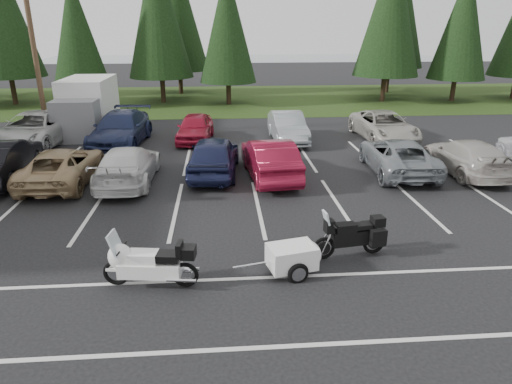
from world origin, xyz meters
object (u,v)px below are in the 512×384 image
object	(u,v)px
car_near_4	(214,155)
touring_motorcycle	(149,260)
car_near_7	(466,157)
cargo_trailer	(292,259)
car_near_5	(270,159)
car_near_1	(1,160)
car_near_3	(128,165)
car_far_1	(121,129)
utility_pole	(33,45)
car_near_6	(398,156)
car_near_2	(62,166)
adventure_motorcycle	(350,233)
car_far_2	(195,128)
box_truck	(85,107)
car_far_4	(384,126)
car_far_0	(35,129)
car_far_3	(288,127)

from	to	relation	value
car_near_4	touring_motorcycle	distance (m)	8.38
car_near_7	cargo_trailer	distance (m)	11.01
touring_motorcycle	cargo_trailer	distance (m)	3.35
car_near_5	cargo_trailer	xyz separation A→B (m)	(-0.26, -7.39, -0.40)
car_near_7	car_near_1	bearing A→B (deg)	-2.75
car_near_3	cargo_trailer	world-z (taller)	car_near_3
car_far_1	touring_motorcycle	distance (m)	13.77
car_near_4	car_near_5	distance (m)	2.26
utility_pole	car_near_6	bearing A→B (deg)	-25.00
car_near_2	cargo_trailer	bearing A→B (deg)	136.67
adventure_motorcycle	car_near_5	bearing A→B (deg)	92.91
car_near_3	car_near_4	bearing A→B (deg)	-165.61
touring_motorcycle	car_far_2	bearing A→B (deg)	95.66
car_near_7	car_far_2	distance (m)	12.78
car_near_2	car_near_3	world-z (taller)	car_near_3
box_truck	car_far_4	world-z (taller)	box_truck
car_far_1	car_far_4	xyz separation A→B (m)	(13.43, 0.07, -0.09)
box_truck	car_near_4	xyz separation A→B (m)	(7.03, -7.87, -0.66)
car_near_2	touring_motorcycle	distance (m)	8.77
car_near_6	car_far_0	size ratio (longest dim) A/B	0.84
car_far_0	touring_motorcycle	bearing A→B (deg)	-55.60
car_near_4	car_far_1	distance (m)	6.92
car_near_5	car_far_0	xyz separation A→B (m)	(-11.03, 5.87, 0.05)
car_far_2	utility_pole	bearing A→B (deg)	172.94
utility_pole	car_near_1	distance (m)	8.50
box_truck	car_near_2	bearing A→B (deg)	-81.14
car_far_3	car_far_4	xyz separation A→B (m)	(5.04, -0.06, -0.01)
car_far_2	adventure_motorcycle	world-z (taller)	car_far_2
car_far_1	car_far_4	size ratio (longest dim) A/B	1.08
car_near_3	car_far_0	world-z (taller)	car_far_0
box_truck	car_near_3	distance (m)	9.49
car_near_3	touring_motorcycle	xyz separation A→B (m)	(1.83, -7.47, -0.02)
car_near_3	touring_motorcycle	size ratio (longest dim) A/B	1.96
car_near_2	car_far_1	distance (m)	5.83
car_near_2	car_near_7	bearing A→B (deg)	-179.46
car_near_1	car_near_3	world-z (taller)	car_near_1
car_near_7	car_far_2	bearing A→B (deg)	-30.66
car_near_3	car_near_2	bearing A→B (deg)	-3.34
box_truck	touring_motorcycle	world-z (taller)	box_truck
box_truck	car_near_1	xyz separation A→B (m)	(-1.09, -8.01, -0.63)
cargo_trailer	utility_pole	bearing A→B (deg)	112.45
car_near_1	adventure_motorcycle	bearing A→B (deg)	144.89
car_near_5	car_far_3	world-z (taller)	car_near_5
car_near_6	car_far_3	world-z (taller)	car_far_3
box_truck	car_near_1	bearing A→B (deg)	-97.74
box_truck	car_near_6	size ratio (longest dim) A/B	1.12
car_near_6	car_far_1	world-z (taller)	car_far_1
car_near_6	car_near_5	bearing A→B (deg)	6.60
car_near_2	touring_motorcycle	world-z (taller)	touring_motorcycle
utility_pole	touring_motorcycle	world-z (taller)	utility_pole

